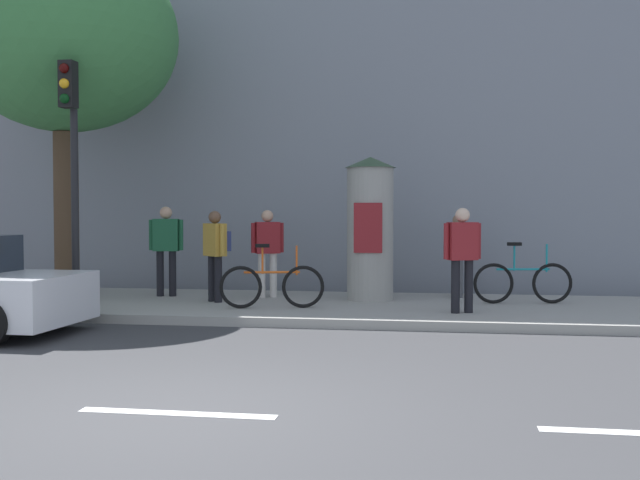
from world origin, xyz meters
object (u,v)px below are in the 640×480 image
Objects in this scene: pedestrian_in_dark_shirt at (462,251)px; bicycle_upright at (272,285)px; traffic_light at (71,143)px; bicycle_leaning at (523,282)px; poster_column at (370,228)px; pedestrian_in_red_top at (166,243)px; street_tree at (64,37)px; pedestrian_near_pole at (267,246)px; pedestrian_tallest at (458,249)px; pedestrian_in_light_jacket at (216,248)px.

bicycle_upright is at bearing 177.90° from pedestrian_in_dark_shirt.
bicycle_leaning is at bearing 17.07° from traffic_light.
pedestrian_in_dark_shirt is (1.63, -1.60, -0.34)m from poster_column.
bicycle_upright is (2.41, -1.47, -0.64)m from pedestrian_in_red_top.
traffic_light reaches higher than bicycle_upright.
street_tree is 5.41m from pedestrian_near_pole.
bicycle_upright is (0.44, -1.58, -0.59)m from pedestrian_near_pole.
bicycle_upright is (-3.15, -2.20, -0.52)m from pedestrian_tallest.
pedestrian_tallest reaches higher than bicycle_upright.
street_tree is 4.07× the size of pedestrian_in_light_jacket.
poster_column reaches higher than pedestrian_in_red_top.
pedestrian_in_light_jacket reaches higher than pedestrian_tallest.
bicycle_leaning is (8.38, 0.52, -4.48)m from street_tree.
poster_column is at bearing 15.26° from pedestrian_in_light_jacket.
pedestrian_tallest is 2.32m from pedestrian_in_dark_shirt.
pedestrian_in_red_top is at bearing 164.14° from pedestrian_in_dark_shirt.
pedestrian_near_pole is at bearing 154.75° from pedestrian_in_dark_shirt.
poster_column is 2.34m from bicycle_upright.
poster_column is 1.51× the size of bicycle_leaning.
street_tree is 8.39m from pedestrian_tallest.
pedestrian_in_red_top is 2.89m from bicycle_upright.
pedestrian_in_red_top is at bearing 149.08° from pedestrian_in_light_jacket.
poster_column is 1.82m from pedestrian_tallest.
pedestrian_in_light_jacket is 0.95× the size of pedestrian_in_red_top.
street_tree is 8.29m from pedestrian_in_dark_shirt.
pedestrian_in_red_top reaches higher than pedestrian_tallest.
pedestrian_in_red_top reaches higher than pedestrian_in_dark_shirt.
pedestrian_tallest is at bearing 9.79° from pedestrian_near_pole.
pedestrian_in_light_jacket is 1.41m from pedestrian_in_red_top.
traffic_light is 6.57m from pedestrian_in_dark_shirt.
street_tree reaches higher than pedestrian_in_dark_shirt.
pedestrian_near_pole is (1.97, 0.11, -0.05)m from pedestrian_in_red_top.
traffic_light is 1.54× the size of poster_column.
pedestrian_in_dark_shirt is at bearing -7.22° from street_tree.
pedestrian_in_red_top is (-5.57, 1.58, 0.03)m from pedestrian_in_dark_shirt.
pedestrian_in_light_jacket is 0.95× the size of bicycle_upright.
poster_column is 1.68× the size of pedestrian_tallest.
poster_column is 2.00m from pedestrian_near_pole.
bicycle_leaning is at bearing -3.12° from pedestrian_near_pole.
street_tree reaches higher than bicycle_upright.
pedestrian_tallest is 3.87m from bicycle_upright.
poster_column reaches higher than bicycle_leaning.
bicycle_upright is (1.20, -0.74, -0.59)m from pedestrian_in_light_jacket.
poster_column is (4.65, 2.43, -1.40)m from traffic_light.
pedestrian_in_light_jacket is 4.58m from pedestrian_tallest.
pedestrian_in_dark_shirt is 1.92m from bicycle_leaning.
pedestrian_in_dark_shirt is at bearing -15.86° from pedestrian_in_red_top.
street_tree is at bearing 172.78° from pedestrian_in_dark_shirt.
pedestrian_near_pole is (0.76, 0.84, -0.00)m from pedestrian_in_light_jacket.
bicycle_leaning is at bearing 3.54° from street_tree.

